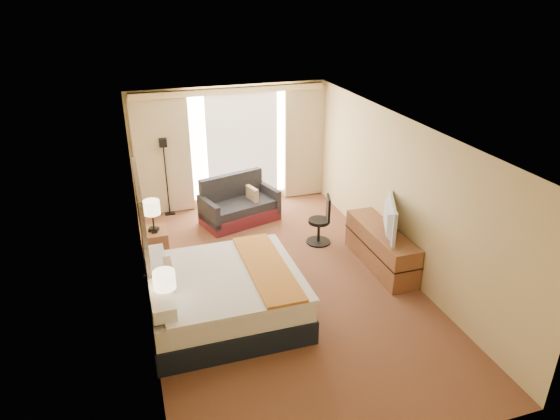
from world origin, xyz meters
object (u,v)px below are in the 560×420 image
object	(u,v)px
lamp_left	(164,281)
television	(385,217)
lamp_right	(152,208)
loveseat	(239,207)
desk_chair	(322,222)
nightstand_left	(172,329)
nightstand_right	(155,244)
media_dresser	(381,248)
bed	(224,296)
floor_lamp	(165,161)

from	to	relation	value
lamp_left	television	size ratio (longest dim) A/B	0.59
television	lamp_right	bearing A→B (deg)	92.03
loveseat	desk_chair	size ratio (longest dim) A/B	1.79
nightstand_left	desk_chair	xyz separation A→B (m)	(3.04, 2.14, 0.14)
nightstand_left	desk_chair	world-z (taller)	desk_chair
lamp_left	lamp_right	xyz separation A→B (m)	(0.03, 2.38, -0.00)
nightstand_right	lamp_left	distance (m)	2.57
media_dresser	bed	world-z (taller)	bed
lamp_right	nightstand_left	bearing A→B (deg)	-90.20
nightstand_left	media_dresser	xyz separation A→B (m)	(3.70, 1.05, 0.07)
nightstand_right	desk_chair	bearing A→B (deg)	-6.68
bed	floor_lamp	size ratio (longest dim) A/B	1.30
media_dresser	desk_chair	distance (m)	1.28
media_dresser	floor_lamp	size ratio (longest dim) A/B	1.08
bed	loveseat	bearing A→B (deg)	72.83
nightstand_right	television	distance (m)	4.05
lamp_left	television	distance (m)	3.77
loveseat	television	distance (m)	3.30
desk_chair	lamp_left	size ratio (longest dim) A/B	1.56
nightstand_left	lamp_right	size ratio (longest dim) A/B	0.92
bed	floor_lamp	world-z (taller)	floor_lamp
television	floor_lamp	bearing A→B (deg)	67.64
media_dresser	loveseat	bearing A→B (deg)	127.59
lamp_left	nightstand_right	bearing A→B (deg)	89.53
loveseat	nightstand_right	bearing A→B (deg)	-166.17
floor_lamp	desk_chair	distance (m)	3.49
desk_chair	floor_lamp	bearing A→B (deg)	156.44
desk_chair	loveseat	bearing A→B (deg)	148.76
nightstand_left	floor_lamp	distance (m)	4.46
desk_chair	media_dresser	bearing A→B (deg)	-42.17
floor_lamp	media_dresser	bearing A→B (deg)	-45.36
media_dresser	television	bearing A→B (deg)	-109.67
floor_lamp	lamp_left	distance (m)	4.34
nightstand_left	bed	size ratio (longest dim) A/B	0.25
floor_lamp	loveseat	bearing A→B (deg)	-31.04
nightstand_left	lamp_right	xyz separation A→B (m)	(0.01, 2.43, 0.74)
lamp_right	television	distance (m)	3.94
nightstand_right	bed	xyz separation A→B (m)	(0.81, -2.10, 0.11)
nightstand_right	television	bearing A→B (deg)	-23.54
bed	lamp_left	size ratio (longest dim) A/B	3.57
nightstand_left	loveseat	distance (m)	3.97
nightstand_right	lamp_left	bearing A→B (deg)	-90.47
loveseat	floor_lamp	xyz separation A→B (m)	(-1.34, 0.81, 0.86)
media_dresser	loveseat	distance (m)	3.15
media_dresser	desk_chair	bearing A→B (deg)	121.07
bed	lamp_right	bearing A→B (deg)	111.55
nightstand_right	floor_lamp	size ratio (longest dim) A/B	0.33
bed	loveseat	xyz separation A→B (m)	(0.97, 3.14, -0.07)
loveseat	floor_lamp	distance (m)	1.79
lamp_left	lamp_right	size ratio (longest dim) A/B	1.01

